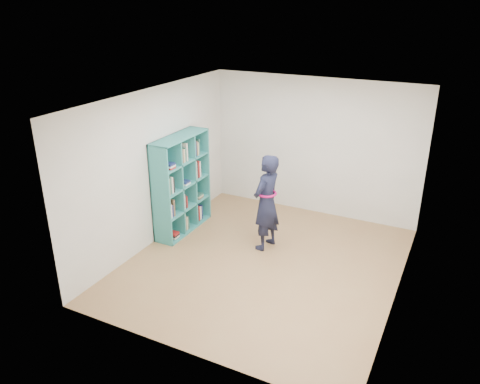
% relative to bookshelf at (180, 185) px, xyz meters
% --- Properties ---
extents(floor, '(4.50, 4.50, 0.00)m').
position_rel_bookshelf_xyz_m(floor, '(1.83, -0.45, -0.84)').
color(floor, '#986C45').
rests_on(floor, ground).
extents(ceiling, '(4.50, 4.50, 0.00)m').
position_rel_bookshelf_xyz_m(ceiling, '(1.83, -0.45, 1.76)').
color(ceiling, white).
rests_on(ceiling, wall_back).
extents(wall_left, '(0.02, 4.50, 2.60)m').
position_rel_bookshelf_xyz_m(wall_left, '(-0.17, -0.45, 0.46)').
color(wall_left, beige).
rests_on(wall_left, floor).
extents(wall_right, '(0.02, 4.50, 2.60)m').
position_rel_bookshelf_xyz_m(wall_right, '(3.83, -0.45, 0.46)').
color(wall_right, beige).
rests_on(wall_right, floor).
extents(wall_back, '(4.00, 0.02, 2.60)m').
position_rel_bookshelf_xyz_m(wall_back, '(1.83, 1.80, 0.46)').
color(wall_back, beige).
rests_on(wall_back, floor).
extents(wall_front, '(4.00, 0.02, 2.60)m').
position_rel_bookshelf_xyz_m(wall_front, '(1.83, -2.70, 0.46)').
color(wall_front, beige).
rests_on(wall_front, floor).
extents(bookshelf, '(0.38, 1.31, 1.74)m').
position_rel_bookshelf_xyz_m(bookshelf, '(0.00, 0.00, 0.00)').
color(bookshelf, teal).
rests_on(bookshelf, floor).
extents(person, '(0.49, 0.65, 1.62)m').
position_rel_bookshelf_xyz_m(person, '(1.62, 0.06, -0.03)').
color(person, black).
rests_on(person, floor).
extents(smartphone, '(0.02, 0.10, 0.14)m').
position_rel_bookshelf_xyz_m(smartphone, '(1.50, 0.17, 0.08)').
color(smartphone, silver).
rests_on(smartphone, person).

